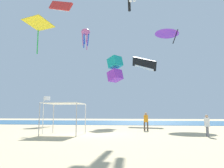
% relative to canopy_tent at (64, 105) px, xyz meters
% --- Properties ---
extents(ground, '(110.00, 110.00, 0.10)m').
position_rel_canopy_tent_xyz_m(ground, '(2.24, 0.77, -2.45)').
color(ground, '#D1BA8C').
extents(ocean_strip, '(110.00, 21.77, 0.03)m').
position_rel_canopy_tent_xyz_m(ocean_strip, '(2.24, 25.86, -2.39)').
color(ocean_strip, '#28608C').
rests_on(ocean_strip, ground).
extents(canopy_tent, '(2.98, 2.76, 2.54)m').
position_rel_canopy_tent_xyz_m(canopy_tent, '(0.00, 0.00, 0.00)').
color(canopy_tent, '#B2B2B7').
rests_on(canopy_tent, ground).
extents(person_near_tent, '(0.38, 0.43, 1.61)m').
position_rel_canopy_tent_xyz_m(person_near_tent, '(11.08, -0.05, -1.46)').
color(person_near_tent, slate).
rests_on(person_near_tent, ground).
extents(person_leftmost, '(0.47, 0.43, 1.82)m').
position_rel_canopy_tent_xyz_m(person_leftmost, '(6.72, 5.18, -1.33)').
color(person_leftmost, brown).
rests_on(person_leftmost, ground).
extents(banner_flag, '(0.61, 0.06, 3.17)m').
position_rel_canopy_tent_xyz_m(banner_flag, '(-1.98, 0.58, -0.46)').
color(banner_flag, silver).
rests_on(banner_flag, ground).
extents(kite_parafoil_red, '(4.60, 2.26, 2.92)m').
position_rel_canopy_tent_xyz_m(kite_parafoil_red, '(-6.06, 13.66, 16.18)').
color(kite_parafoil_red, red).
extents(kite_delta_purple, '(5.45, 5.45, 3.10)m').
position_rel_canopy_tent_xyz_m(kite_delta_purple, '(10.67, 17.33, 12.47)').
color(kite_delta_purple, purple).
extents(kite_diamond_yellow, '(3.79, 3.78, 4.30)m').
position_rel_canopy_tent_xyz_m(kite_diamond_yellow, '(-6.49, 7.60, 10.48)').
color(kite_diamond_yellow, yellow).
extents(kite_box_teal, '(2.49, 2.44, 3.73)m').
position_rel_canopy_tent_xyz_m(kite_box_teal, '(2.65, 13.32, 5.70)').
color(kite_box_teal, teal).
extents(kite_parafoil_black, '(4.18, 4.40, 3.49)m').
position_rel_canopy_tent_xyz_m(kite_parafoil_black, '(6.94, 20.60, 8.04)').
color(kite_parafoil_black, black).
extents(kite_octopus_pink, '(2.76, 2.76, 4.63)m').
position_rel_canopy_tent_xyz_m(kite_octopus_pink, '(-5.63, 27.74, 17.12)').
color(kite_octopus_pink, pink).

